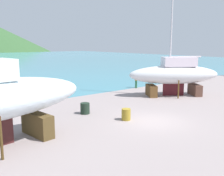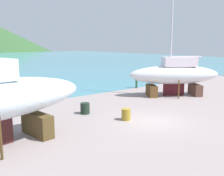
% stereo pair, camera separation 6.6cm
% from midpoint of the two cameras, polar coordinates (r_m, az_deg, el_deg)
% --- Properties ---
extents(ground_plane, '(50.94, 50.94, 0.00)m').
position_cam_midpoint_polar(ground_plane, '(15.29, 17.44, -9.64)').
color(ground_plane, gray).
extents(sailboat_mid_port, '(8.59, 6.73, 13.55)m').
position_cam_midpoint_polar(sailboat_mid_port, '(25.21, 13.75, 3.00)').
color(sailboat_mid_port, brown).
rests_on(sailboat_mid_port, ground).
extents(worker, '(0.49, 0.46, 1.64)m').
position_cam_midpoint_polar(worker, '(28.99, 5.51, 1.68)').
color(worker, '#2C6A42').
rests_on(worker, ground).
extents(barrel_rust_mid, '(0.84, 0.84, 0.75)m').
position_cam_midpoint_polar(barrel_rust_mid, '(17.02, 3.23, -5.85)').
color(barrel_rust_mid, olive).
rests_on(barrel_rust_mid, ground).
extents(barrel_blue_faded, '(0.86, 0.86, 0.78)m').
position_cam_midpoint_polar(barrel_blue_faded, '(18.56, -5.88, -4.49)').
color(barrel_blue_faded, '#1F3023').
rests_on(barrel_blue_faded, ground).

